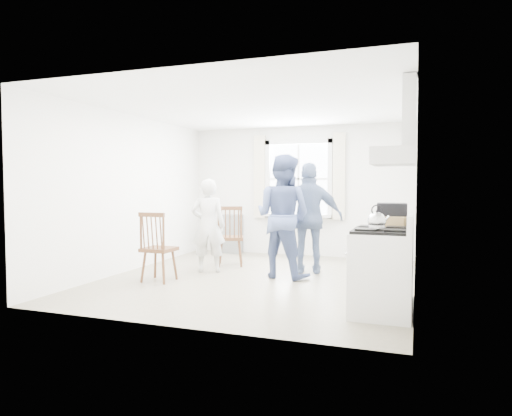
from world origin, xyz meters
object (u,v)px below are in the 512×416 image
at_px(person_right, 310,218).
at_px(stereo_stack, 392,216).
at_px(low_cabinet, 392,264).
at_px(windsor_chair_a, 230,229).
at_px(gas_stove, 382,271).
at_px(person_left, 208,226).
at_px(person_mid, 283,216).
at_px(windsor_chair_b, 155,239).

bearing_deg(person_right, stereo_stack, 120.83).
distance_m(low_cabinet, person_right, 1.98).
height_order(windsor_chair_a, person_right, person_right).
height_order(stereo_stack, windsor_chair_a, stereo_stack).
distance_m(gas_stove, person_right, 2.48).
relative_size(stereo_stack, person_left, 0.24).
relative_size(low_cabinet, person_mid, 0.47).
relative_size(gas_stove, windsor_chair_a, 1.04).
distance_m(gas_stove, person_mid, 2.32).
relative_size(person_left, person_mid, 0.81).
distance_m(person_left, person_mid, 1.28).
bearing_deg(person_left, gas_stove, 129.03).
relative_size(stereo_stack, person_mid, 0.19).
distance_m(stereo_stack, person_left, 3.10).
bearing_deg(person_right, low_cabinet, 122.01).
bearing_deg(person_mid, windsor_chair_a, -13.23).
height_order(windsor_chair_a, person_mid, person_mid).
height_order(gas_stove, low_cabinet, gas_stove).
bearing_deg(low_cabinet, windsor_chair_a, 152.14).
relative_size(low_cabinet, person_right, 0.50).
bearing_deg(windsor_chair_a, person_left, -104.38).
height_order(stereo_stack, windsor_chair_b, stereo_stack).
height_order(windsor_chair_a, windsor_chair_b, windsor_chair_a).
distance_m(gas_stove, windsor_chair_b, 3.32).
bearing_deg(windsor_chair_a, low_cabinet, -27.86).
height_order(gas_stove, person_mid, person_mid).
relative_size(windsor_chair_b, person_left, 0.68).
distance_m(windsor_chair_a, windsor_chair_b, 1.66).
height_order(gas_stove, windsor_chair_a, gas_stove).
xyz_separation_m(stereo_stack, person_right, (-1.35, 1.44, -0.16)).
relative_size(low_cabinet, windsor_chair_a, 0.84).
relative_size(stereo_stack, windsor_chair_b, 0.35).
relative_size(gas_stove, person_mid, 0.59).
relative_size(windsor_chair_a, person_right, 0.60).
bearing_deg(person_mid, low_cabinet, 164.73).
bearing_deg(windsor_chair_b, person_right, 36.78).
height_order(person_left, person_right, person_right).
bearing_deg(person_left, low_cabinet, 141.16).
height_order(windsor_chair_b, person_mid, person_mid).
bearing_deg(gas_stove, low_cabinet, 84.32).
height_order(low_cabinet, stereo_stack, stereo_stack).
distance_m(windsor_chair_b, person_right, 2.48).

